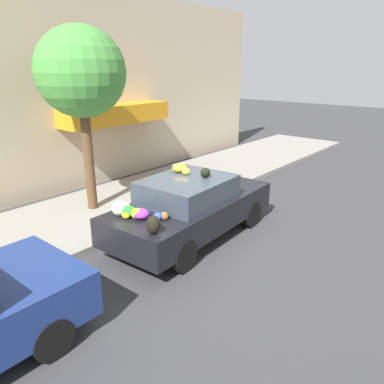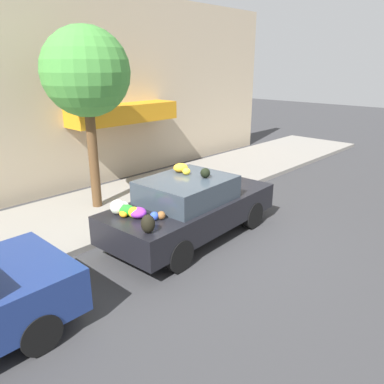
# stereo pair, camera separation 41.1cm
# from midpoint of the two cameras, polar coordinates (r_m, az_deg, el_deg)

# --- Properties ---
(ground_plane) EXTENTS (60.00, 60.00, 0.00)m
(ground_plane) POSITION_cam_midpoint_polar(r_m,az_deg,el_deg) (8.30, 1.62, -6.83)
(ground_plane) COLOR #38383A
(sidewalk_curb) EXTENTS (24.00, 3.20, 0.13)m
(sidewalk_curb) POSITION_cam_midpoint_polar(r_m,az_deg,el_deg) (10.13, -9.84, -1.83)
(sidewalk_curb) COLOR gray
(sidewalk_curb) RESTS_ON ground
(building_facade) EXTENTS (18.00, 1.20, 5.67)m
(building_facade) POSITION_cam_midpoint_polar(r_m,az_deg,el_deg) (11.42, -17.23, 14.08)
(building_facade) COLOR #C6B293
(building_facade) RESTS_ON ground
(street_tree) EXTENTS (2.06, 2.06, 4.33)m
(street_tree) POSITION_cam_midpoint_polar(r_m,az_deg,el_deg) (9.31, -14.59, 17.09)
(street_tree) COLOR brown
(street_tree) RESTS_ON sidewalk_curb
(fire_hydrant) EXTENTS (0.20, 0.20, 0.70)m
(fire_hydrant) POSITION_cam_midpoint_polar(r_m,az_deg,el_deg) (10.16, 1.31, 0.98)
(fire_hydrant) COLOR #B2B2B7
(fire_hydrant) RESTS_ON sidewalk_curb
(art_car) EXTENTS (4.15, 1.89, 1.58)m
(art_car) POSITION_cam_midpoint_polar(r_m,az_deg,el_deg) (7.99, 1.18, -2.22)
(art_car) COLOR black
(art_car) RESTS_ON ground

